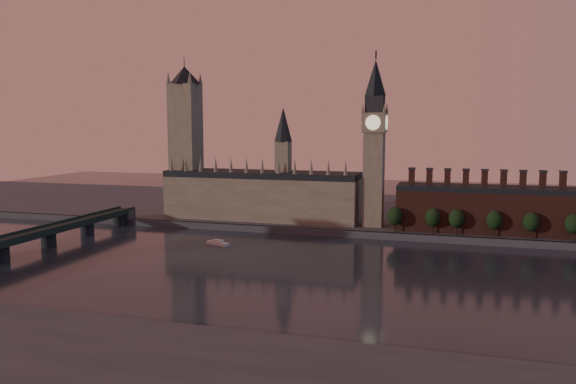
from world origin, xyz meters
name	(u,v)px	position (x,y,z in m)	size (l,w,h in m)	color
ground	(316,276)	(0.00, 0.00, 0.00)	(900.00, 900.00, 0.00)	black
north_bank	(372,212)	(0.00, 178.04, 2.00)	(900.00, 182.00, 4.00)	#444448
palace_of_westminster	(263,193)	(-64.41, 114.91, 21.63)	(130.00, 30.30, 74.00)	gray
victoria_tower	(186,136)	(-120.00, 115.00, 59.09)	(24.00, 24.00, 108.00)	gray
big_ben	(374,141)	(10.00, 110.00, 56.83)	(15.00, 15.00, 107.00)	gray
chimney_block	(493,209)	(80.00, 110.00, 17.82)	(110.00, 25.00, 37.00)	#4C251D
embankment_tree_0	(395,216)	(24.91, 93.52, 13.47)	(8.60, 8.60, 14.88)	black
embankment_tree_1	(433,217)	(46.55, 94.98, 13.47)	(8.60, 8.60, 14.88)	black
embankment_tree_2	(457,219)	(59.77, 94.72, 13.47)	(8.60, 8.60, 14.88)	black
embankment_tree_3	(494,220)	(80.02, 94.99, 13.47)	(8.60, 8.60, 14.88)	black
embankment_tree_4	(531,222)	(99.17, 94.55, 13.47)	(8.60, 8.60, 14.88)	black
embankment_tree_5	(573,224)	(120.20, 94.11, 13.47)	(8.60, 8.60, 14.88)	black
westminster_bridge	(22,241)	(-155.00, -2.70, 7.44)	(14.00, 200.00, 11.55)	black
river_boat	(218,243)	(-67.85, 48.21, 1.11)	(15.01, 8.77, 2.89)	silver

